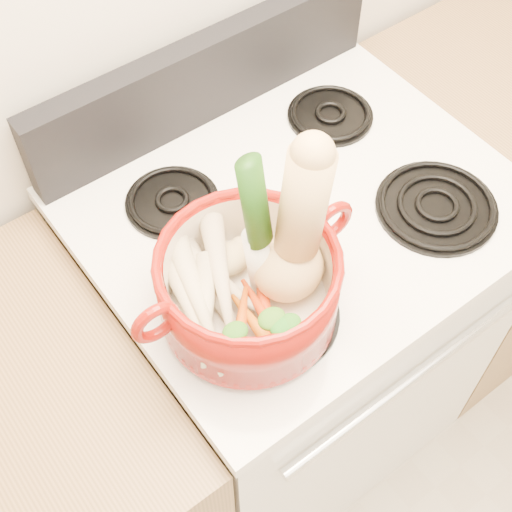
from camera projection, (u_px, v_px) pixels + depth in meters
stove_body at (290, 333)px, 1.71m from camera, size 0.76×0.65×0.92m
cooktop at (300, 208)px, 1.33m from camera, size 0.78×0.67×0.03m
control_backsplash at (206, 78)px, 1.38m from camera, size 0.76×0.05×0.18m
oven_handle at (413, 378)px, 1.29m from camera, size 0.60×0.02×0.02m
burner_front_left at (272, 313)px, 1.17m from camera, size 0.22×0.22×0.02m
burner_front_right at (437, 206)px, 1.30m from camera, size 0.22×0.22×0.02m
burner_back_left at (172, 200)px, 1.31m from camera, size 0.17×0.17×0.02m
burner_back_right at (330, 114)px, 1.44m from camera, size 0.17×0.17×0.02m
dutch_oven at (248, 287)px, 1.10m from camera, size 0.29×0.29×0.14m
pot_handle_left at (155, 322)px, 1.01m from camera, size 0.08×0.02×0.08m
pot_handle_right at (332, 221)px, 1.12m from camera, size 0.08×0.02×0.08m
squash at (300, 226)px, 1.04m from camera, size 0.15×0.12×0.30m
leek at (260, 232)px, 1.04m from camera, size 0.06×0.09×0.29m
ginger at (230, 259)px, 1.16m from camera, size 0.08×0.06×0.04m
parsnip_0 at (217, 296)px, 1.11m from camera, size 0.06×0.23×0.06m
parsnip_1 at (197, 317)px, 1.08m from camera, size 0.08×0.20×0.06m
parsnip_2 at (226, 284)px, 1.11m from camera, size 0.08×0.18×0.05m
parsnip_3 at (205, 309)px, 1.08m from camera, size 0.14×0.17×0.06m
parsnip_4 at (195, 292)px, 1.09m from camera, size 0.10×0.23×0.06m
parsnip_5 at (221, 278)px, 1.09m from camera, size 0.13×0.22×0.06m
carrot_0 at (264, 304)px, 1.11m from camera, size 0.11×0.16×0.05m
carrot_1 at (257, 329)px, 1.08m from camera, size 0.03×0.14×0.04m
carrot_2 at (265, 318)px, 1.09m from camera, size 0.05×0.15×0.04m
carrot_3 at (241, 325)px, 1.07m from camera, size 0.11×0.11×0.04m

